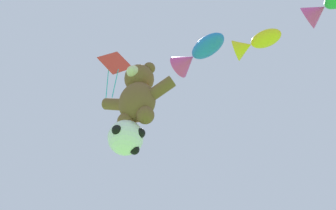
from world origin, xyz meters
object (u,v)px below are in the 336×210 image
object	(u,v)px
soccer_ball_kite	(126,138)
fish_kite_cobalt	(196,54)
diamond_kite	(115,65)
fish_kite_emerald	(329,4)
fish_kite_goldfin	(254,43)
teddy_bear_kite	(138,94)

from	to	relation	value
soccer_ball_kite	fish_kite_cobalt	size ratio (longest dim) A/B	0.43
soccer_ball_kite	diamond_kite	size ratio (longest dim) A/B	0.35
soccer_ball_kite	fish_kite_emerald	distance (m)	8.51
fish_kite_goldfin	diamond_kite	bearing A→B (deg)	-170.26
teddy_bear_kite	fish_kite_emerald	distance (m)	7.50
teddy_bear_kite	fish_kite_goldfin	distance (m)	5.00
fish_kite_goldfin	fish_kite_emerald	xyz separation A→B (m)	(2.78, -0.11, 0.55)
teddy_bear_kite	fish_kite_goldfin	size ratio (longest dim) A/B	1.44
fish_kite_cobalt	fish_kite_goldfin	xyz separation A→B (m)	(2.38, -0.41, -1.16)
fish_kite_cobalt	soccer_ball_kite	bearing A→B (deg)	-128.63
soccer_ball_kite	fish_kite_goldfin	xyz separation A→B (m)	(4.04, 1.67, 4.29)
soccer_ball_kite	fish_kite_emerald	size ratio (longest dim) A/B	0.54
fish_kite_cobalt	diamond_kite	world-z (taller)	fish_kite_cobalt
teddy_bear_kite	soccer_ball_kite	xyz separation A→B (m)	(-0.35, 0.15, -1.46)
soccer_ball_kite	diamond_kite	distance (m)	5.08
soccer_ball_kite	diamond_kite	bearing A→B (deg)	153.58
fish_kite_emerald	diamond_kite	bearing A→B (deg)	-174.23
soccer_ball_kite	fish_kite_emerald	xyz separation A→B (m)	(6.82, 1.56, 4.84)
teddy_bear_kite	fish_kite_cobalt	xyz separation A→B (m)	(1.31, 2.24, 3.99)
teddy_bear_kite	diamond_kite	world-z (taller)	diamond_kite
teddy_bear_kite	fish_kite_cobalt	size ratio (longest dim) A/B	0.97
diamond_kite	soccer_ball_kite	bearing A→B (deg)	-26.42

